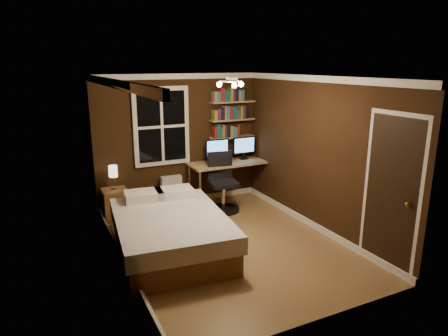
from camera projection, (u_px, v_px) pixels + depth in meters
name	position (u px, v px, depth m)	size (l,w,h in m)	color
floor	(228.00, 244.00, 6.12)	(4.20, 4.20, 0.00)	brown
wall_back	(179.00, 141.00, 7.63)	(3.20, 0.04, 2.50)	black
wall_left	(117.00, 178.00, 5.12)	(0.04, 4.20, 2.50)	black
wall_right	(316.00, 154.00, 6.48)	(0.04, 4.20, 2.50)	black
ceiling	(228.00, 77.00, 5.48)	(3.20, 4.20, 0.02)	white
window	(161.00, 126.00, 7.37)	(1.06, 0.06, 1.46)	white
door	(391.00, 195.00, 5.18)	(0.03, 0.82, 2.05)	black
door_knob	(407.00, 204.00, 4.91)	(0.06, 0.06, 0.06)	#B78B39
ceiling_fixture	(232.00, 85.00, 5.42)	(0.44, 0.44, 0.18)	beige
bookshelf_lower	(232.00, 137.00, 7.98)	(0.92, 0.22, 0.03)	#9C7C4C
books_row_lower	(232.00, 131.00, 7.95)	(0.54, 0.16, 0.23)	maroon
bookshelf_middle	(232.00, 120.00, 7.89)	(0.92, 0.22, 0.03)	#9C7C4C
books_row_middle	(232.00, 113.00, 7.86)	(0.66, 0.16, 0.23)	navy
bookshelf_upper	(232.00, 102.00, 7.80)	(0.92, 0.22, 0.03)	#9C7C4C
books_row_upper	(232.00, 95.00, 7.77)	(0.60, 0.16, 0.23)	#285E29
bed	(170.00, 232.00, 5.80)	(1.73, 2.26, 0.72)	brown
nightstand	(115.00, 204.00, 7.09)	(0.42, 0.42, 0.53)	brown
bedside_lamp	(113.00, 178.00, 6.97)	(0.15, 0.15, 0.43)	#F1E8CE
radiator	(171.00, 191.00, 7.68)	(0.40, 0.14, 0.60)	silver
desk	(232.00, 164.00, 7.86)	(1.70, 0.64, 0.81)	#9C7C4C
monitor_left	(217.00, 151.00, 7.75)	(0.49, 0.12, 0.45)	black
monitor_right	(244.00, 148.00, 8.00)	(0.49, 0.12, 0.45)	black
desk_lamp	(272.00, 149.00, 7.97)	(0.14, 0.32, 0.44)	silver
office_chair	(222.00, 188.00, 7.44)	(0.60, 0.60, 1.09)	black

